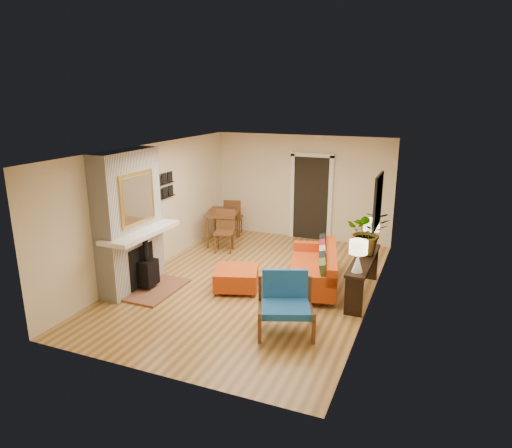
% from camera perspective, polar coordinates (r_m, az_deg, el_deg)
% --- Properties ---
extents(room_shell, '(6.50, 6.50, 6.50)m').
position_cam_1_polar(room_shell, '(10.79, 7.91, 3.41)').
color(room_shell, tan).
rests_on(room_shell, ground).
extents(fireplace, '(1.09, 1.68, 2.60)m').
position_cam_1_polar(fireplace, '(8.70, -15.38, -0.06)').
color(fireplace, white).
rests_on(fireplace, ground).
extents(sofa, '(1.32, 2.14, 0.79)m').
position_cam_1_polar(sofa, '(8.82, 7.63, -5.54)').
color(sofa, silver).
rests_on(sofa, ground).
extents(ottoman, '(1.00, 1.00, 0.40)m').
position_cam_1_polar(ottoman, '(8.63, -2.46, -6.70)').
color(ottoman, silver).
rests_on(ottoman, ground).
extents(blue_chair, '(1.09, 1.08, 0.89)m').
position_cam_1_polar(blue_chair, '(7.19, 3.69, -9.39)').
color(blue_chair, brown).
rests_on(blue_chair, ground).
extents(dining_table, '(1.09, 1.85, 0.97)m').
position_cam_1_polar(dining_table, '(11.18, -3.79, 0.77)').
color(dining_table, brown).
rests_on(dining_table, ground).
extents(console_table, '(0.34, 1.85, 0.72)m').
position_cam_1_polar(console_table, '(8.44, 13.27, -5.14)').
color(console_table, black).
rests_on(console_table, ground).
extents(lamp_near, '(0.30, 0.30, 0.54)m').
position_cam_1_polar(lamp_near, '(7.64, 12.65, -3.48)').
color(lamp_near, white).
rests_on(lamp_near, console_table).
extents(lamp_far, '(0.30, 0.30, 0.54)m').
position_cam_1_polar(lamp_far, '(8.96, 14.22, -0.69)').
color(lamp_far, white).
rests_on(lamp_far, console_table).
extents(houseplant, '(0.89, 0.82, 0.84)m').
position_cam_1_polar(houseplant, '(8.53, 13.75, -0.93)').
color(houseplant, '#1E5919').
rests_on(houseplant, console_table).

